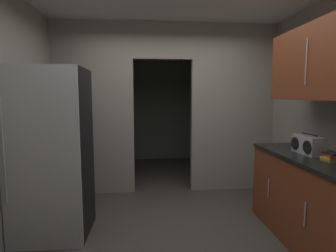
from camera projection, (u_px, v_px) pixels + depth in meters
name	position (u px, v px, depth m)	size (l,w,h in m)	color
ground	(178.00, 242.00, 2.86)	(20.00, 20.00, 0.00)	#47423D
kitchen_partition	(167.00, 104.00, 4.29)	(3.51, 0.12, 2.69)	#9E998C
adjoining_room_shell	(161.00, 106.00, 5.93)	(3.51, 2.35, 2.69)	gray
refrigerator	(52.00, 153.00, 2.94)	(0.76, 0.71, 1.85)	black
lower_cabinet_run	(315.00, 200.00, 2.78)	(0.69, 1.62, 0.94)	brown
upper_cabinet_counterside	(324.00, 62.00, 2.62)	(0.36, 1.46, 0.75)	brown
boombox	(308.00, 145.00, 2.83)	(0.17, 0.37, 0.22)	#B2B2B7
book_stack	(331.00, 157.00, 2.50)	(0.15, 0.16, 0.09)	beige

